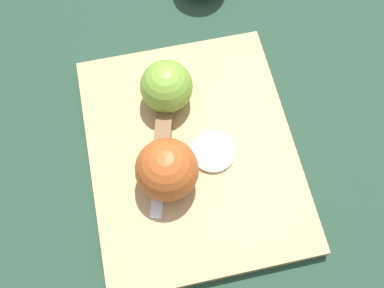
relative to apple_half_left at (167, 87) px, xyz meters
name	(u,v)px	position (x,y,z in m)	size (l,w,h in m)	color
ground_plane	(192,155)	(0.09, 0.01, -0.06)	(4.00, 4.00, 0.00)	#1E3828
cutting_board	(192,152)	(0.09, 0.01, -0.05)	(0.37, 0.30, 0.02)	tan
apple_half_left	(167,87)	(0.00, 0.00, 0.00)	(0.07, 0.07, 0.07)	olive
apple_half_right	(167,170)	(0.12, -0.03, 0.00)	(0.08, 0.08, 0.08)	#AD4C1E
knife	(163,133)	(0.06, -0.02, -0.03)	(0.16, 0.07, 0.02)	silver
apple_slice	(213,152)	(0.10, 0.04, -0.03)	(0.06, 0.06, 0.01)	#EFE5C6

